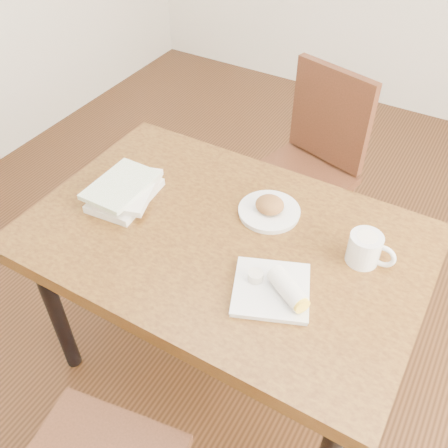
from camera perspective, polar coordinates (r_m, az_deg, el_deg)
The scene contains 7 objects.
ground at distance 2.24m, azimuth 0.00°, elevation -15.27°, with size 4.00×5.00×0.01m, color #472814.
table at distance 1.70m, azimuth 0.00°, elevation -3.16°, with size 1.30×0.86×0.75m.
chair_far at distance 2.36m, azimuth 9.90°, elevation 7.34°, with size 0.52×0.52×0.95m.
plate_scone at distance 1.71m, azimuth 5.21°, elevation 1.71°, with size 0.21×0.21×0.07m.
coffee_mug at distance 1.59m, azimuth 15.91°, elevation -2.72°, with size 0.15×0.10×0.10m.
plate_burrito at distance 1.47m, azimuth 5.99°, elevation -7.39°, with size 0.29×0.29×0.07m.
book_stack at distance 1.80m, azimuth -11.20°, elevation 3.75°, with size 0.24×0.29×0.07m.
Camera 1 is at (0.59, -1.02, 1.90)m, focal length 40.00 mm.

